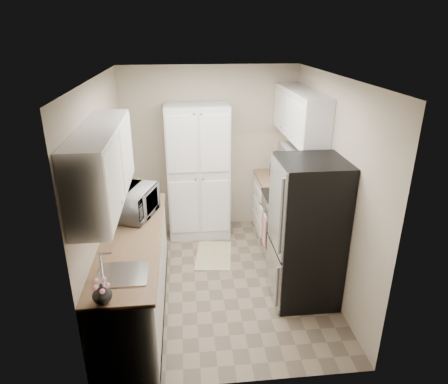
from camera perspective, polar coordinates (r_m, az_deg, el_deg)
The scene contains 16 objects.
ground at distance 5.21m, azimuth -0.51°, elevation -12.43°, with size 3.20×3.20×0.00m, color #7A6B56.
room_shell at distance 4.47m, azimuth -0.79°, elevation 4.86°, with size 2.64×3.24×2.52m.
pantry_cabinet at distance 5.91m, azimuth -3.69°, elevation 2.86°, with size 0.90×0.55×2.00m, color silver.
base_cabinet_left at distance 4.63m, azimuth -12.55°, elevation -11.42°, with size 0.60×2.30×0.88m, color silver.
countertop_left at distance 4.39m, azimuth -13.05°, elevation -6.42°, with size 0.63×2.33×0.04m, color #846647.
base_cabinet_right at distance 6.16m, azimuth 7.62°, elevation -2.08°, with size 0.60×0.80×0.88m, color silver.
countertop_right at distance 5.99m, azimuth 7.84°, elevation 1.93°, with size 0.63×0.83×0.04m, color #846647.
electric_range at distance 5.45m, azimuth 9.38°, elevation -5.18°, with size 0.71×0.78×1.13m.
refrigerator at distance 4.59m, azimuth 11.78°, elevation -5.66°, with size 0.70×0.72×1.70m, color #B7B7BC.
microwave at distance 4.76m, azimuth -12.73°, elevation -1.48°, with size 0.61×0.41×0.34m, color silver.
wine_bottle at distance 5.03m, azimuth -13.26°, elevation -0.39°, with size 0.08×0.08×0.31m, color black.
flower_vase at distance 3.44m, azimuth -17.04°, elevation -13.66°, with size 0.16×0.16×0.17m, color silver.
cutting_board at distance 5.18m, azimuth -12.11°, elevation 0.19°, with size 0.02×0.22×0.28m, color #4A8330.
toaster_oven at distance 6.10m, azimuth 8.51°, elevation 3.73°, with size 0.34×0.43×0.25m, color silver.
fruit_basket at distance 6.06m, azimuth 8.61°, elevation 5.45°, with size 0.29×0.29×0.12m, color #FF9E0B, non-canonical shape.
kitchen_mat at distance 5.69m, azimuth -1.48°, elevation -9.03°, with size 0.48×0.77×0.01m, color #C3B787.
Camera 1 is at (-0.40, -4.25, 2.97)m, focal length 32.00 mm.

